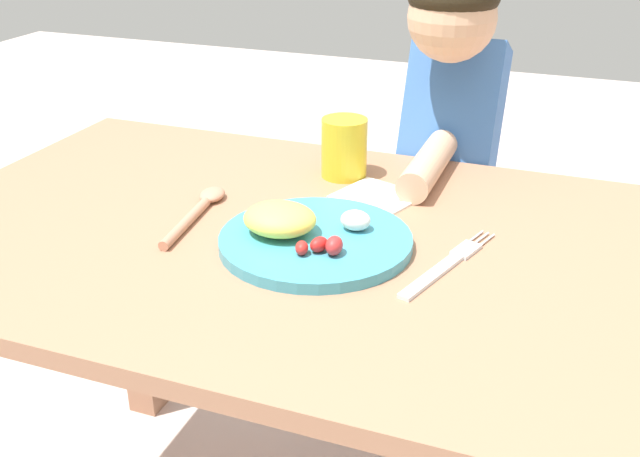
# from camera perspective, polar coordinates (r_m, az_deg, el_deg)

# --- Properties ---
(dining_table) EXTENTS (1.44, 0.76, 0.70)m
(dining_table) POSITION_cam_1_polar(r_m,az_deg,el_deg) (1.15, 4.03, -6.72)
(dining_table) COLOR #A27154
(dining_table) RESTS_ON ground_plane
(plate) EXTENTS (0.28, 0.28, 0.06)m
(plate) POSITION_cam_1_polar(r_m,az_deg,el_deg) (1.07, -0.89, -0.51)
(plate) COLOR teal
(plate) RESTS_ON dining_table
(fork) EXTENTS (0.09, 0.23, 0.01)m
(fork) POSITION_cam_1_polar(r_m,az_deg,el_deg) (1.04, 9.52, -2.76)
(fork) COLOR silver
(fork) RESTS_ON dining_table
(spoon) EXTENTS (0.05, 0.22, 0.02)m
(spoon) POSITION_cam_1_polar(r_m,az_deg,el_deg) (1.19, -9.13, 1.52)
(spoon) COLOR tan
(spoon) RESTS_ON dining_table
(drinking_cup) EXTENTS (0.08, 0.08, 0.10)m
(drinking_cup) POSITION_cam_1_polar(r_m,az_deg,el_deg) (1.31, 1.85, 6.13)
(drinking_cup) COLOR gold
(drinking_cup) RESTS_ON dining_table
(person) EXTENTS (0.18, 0.43, 1.04)m
(person) POSITION_cam_1_polar(r_m,az_deg,el_deg) (1.56, 9.48, 1.54)
(person) COLOR #47545E
(person) RESTS_ON ground_plane
(napkin) EXTENTS (0.15, 0.15, 0.00)m
(napkin) POSITION_cam_1_polar(r_m,az_deg,el_deg) (1.24, 4.33, 2.43)
(napkin) COLOR white
(napkin) RESTS_ON dining_table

